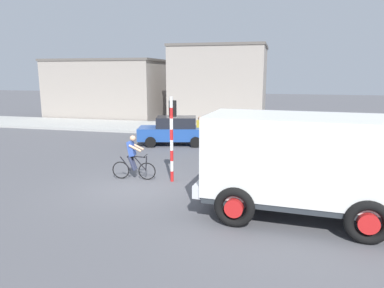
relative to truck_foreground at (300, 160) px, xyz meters
name	(u,v)px	position (x,y,z in m)	size (l,w,h in m)	color
ground_plane	(136,189)	(-5.43, 1.15, -1.67)	(120.00, 120.00, 0.00)	#56565B
sidewalk_far	(209,129)	(-5.43, 14.54, -1.59)	(80.00, 5.00, 0.16)	#ADADA8
truck_foreground	(300,160)	(0.00, 0.00, 0.00)	(5.57, 3.10, 2.90)	white
cyclist	(133,157)	(-5.98, 2.20, -0.80)	(1.73, 0.51, 1.72)	black
traffic_light_pole	(172,127)	(-4.45, 2.37, 0.40)	(0.24, 0.43, 3.20)	red
car_red_near	(175,130)	(-6.36, 9.05, -0.85)	(4.28, 2.58, 1.60)	#234C9E
pedestrian_near_kerb	(200,130)	(-4.95, 9.36, -0.82)	(0.34, 0.22, 1.62)	#2D334C
building_corner_left	(108,88)	(-16.15, 20.37, 0.96)	(10.22, 6.46, 5.24)	#9E9389
building_mid_block	(220,83)	(-5.69, 20.48, 1.49)	(7.79, 6.46, 6.31)	#9E9389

